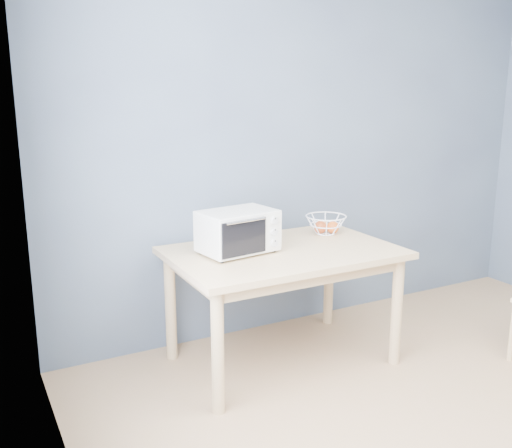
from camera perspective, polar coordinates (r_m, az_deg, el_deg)
dining_table at (r=3.58m, az=2.71°, el=-4.13°), size 1.40×0.90×0.75m
toaster_oven at (r=3.44m, az=-2.07°, el=-0.73°), size 0.49×0.39×0.26m
fruit_basket at (r=3.95m, az=6.95°, el=-0.05°), size 0.34×0.34×0.13m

